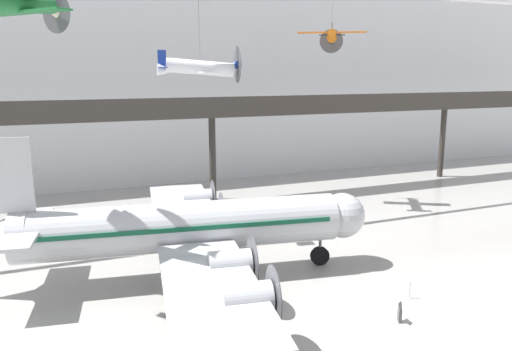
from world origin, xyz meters
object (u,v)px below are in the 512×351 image
Objects in this scene: airliner_silver_main at (180,228)px; info_sign_pedestal at (400,314)px; stanchion_barrier at (409,293)px; suspended_plane_green_biplane at (20,4)px; suspended_plane_orange_highwing at (332,36)px; suspended_plane_white_twin at (200,68)px.

info_sign_pedestal is (9.31, -10.19, -2.93)m from airliner_silver_main.
airliner_silver_main reaches higher than info_sign_pedestal.
airliner_silver_main is at bearing 145.24° from stanchion_barrier.
suspended_plane_green_biplane is 4.42× the size of info_sign_pedestal.
suspended_plane_orange_highwing is 14.56m from suspended_plane_white_twin.
info_sign_pedestal is (-2.37, -2.09, 0.13)m from stanchion_barrier.
suspended_plane_green_biplane is 25.78m from info_sign_pedestal.
suspended_plane_green_biplane is (-12.37, -9.43, 3.15)m from suspended_plane_white_twin.
suspended_plane_white_twin reaches higher than stanchion_barrier.
suspended_plane_white_twin is at bearing 133.25° from suspended_plane_orange_highwing.
stanchion_barrier is at bearing -167.02° from suspended_plane_orange_highwing.
stanchion_barrier is at bearing -58.35° from suspended_plane_white_twin.
airliner_silver_main is 3.54× the size of suspended_plane_white_twin.
info_sign_pedestal is (17.42, -10.08, -16.10)m from suspended_plane_green_biplane.
suspended_plane_orange_highwing is at bearing 95.02° from info_sign_pedestal.
stanchion_barrier is at bearing -60.27° from suspended_plane_green_biplane.
airliner_silver_main is 15.47m from suspended_plane_green_biplane.
stanchion_barrier is (7.42, -17.42, -13.08)m from suspended_plane_white_twin.
suspended_plane_orange_highwing reaches higher than airliner_silver_main.
suspended_plane_white_twin is at bearing 130.85° from info_sign_pedestal.
suspended_plane_white_twin is 6.65× the size of info_sign_pedestal.
suspended_plane_green_biplane reaches higher than stanchion_barrier.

